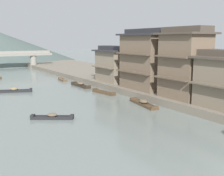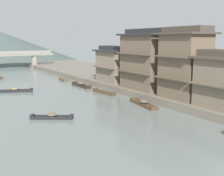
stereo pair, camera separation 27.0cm
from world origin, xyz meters
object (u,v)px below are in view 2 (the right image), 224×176
object	(u,v)px
boat_moored_far	(81,85)
boat_crossing_west	(143,103)
boat_moored_third	(52,117)
boat_moored_nearest	(104,92)
stone_bridge	(6,58)
house_waterfront_tall	(185,63)
boat_moored_second	(63,80)
house_waterfront_far	(115,64)
house_waterfront_narrow	(150,59)
boat_midriver_drifting	(15,90)

from	to	relation	value
boat_moored_far	boat_crossing_west	world-z (taller)	boat_moored_far
boat_moored_third	boat_crossing_west	bearing A→B (deg)	-1.44
boat_moored_nearest	stone_bridge	world-z (taller)	stone_bridge
boat_crossing_west	house_waterfront_tall	bearing A→B (deg)	-29.86
boat_moored_second	boat_crossing_west	world-z (taller)	boat_crossing_west
boat_moored_second	boat_moored_third	world-z (taller)	boat_moored_third
boat_crossing_west	stone_bridge	world-z (taller)	stone_bridge
boat_moored_nearest	boat_crossing_west	xyz separation A→B (m)	(0.31, -9.24, 0.08)
boat_crossing_west	house_waterfront_far	size ratio (longest dim) A/B	0.80
house_waterfront_far	stone_bridge	world-z (taller)	house_waterfront_far
boat_crossing_west	house_waterfront_narrow	size ratio (longest dim) A/B	0.66
boat_moored_nearest	boat_midriver_drifting	size ratio (longest dim) A/B	0.91
boat_moored_far	house_waterfront_tall	xyz separation A→B (m)	(4.82, -19.39, 4.97)
house_waterfront_far	stone_bridge	bearing A→B (deg)	104.48
boat_midriver_drifting	house_waterfront_narrow	size ratio (longest dim) A/B	0.61
boat_crossing_west	boat_moored_third	bearing A→B (deg)	178.56
boat_moored_second	boat_midriver_drifting	distance (m)	13.34
boat_midriver_drifting	house_waterfront_far	distance (m)	17.03
stone_bridge	boat_midriver_drifting	bearing A→B (deg)	-99.24
boat_moored_second	house_waterfront_narrow	bearing A→B (deg)	-73.73
stone_bridge	boat_crossing_west	bearing A→B (deg)	-83.83
boat_moored_third	boat_crossing_west	xyz separation A→B (m)	(11.79, -0.30, 0.04)
house_waterfront_tall	house_waterfront_narrow	world-z (taller)	same
boat_moored_second	stone_bridge	distance (m)	29.10
house_waterfront_far	boat_crossing_west	bearing A→B (deg)	-108.40
boat_moored_third	stone_bridge	xyz separation A→B (m)	(6.01, 53.17, 3.02)
boat_crossing_west	house_waterfront_narrow	distance (m)	8.94
boat_moored_third	house_waterfront_far	bearing A→B (deg)	39.15
house_waterfront_tall	house_waterfront_far	size ratio (longest dim) A/B	1.22
boat_moored_second	boat_midriver_drifting	xyz separation A→B (m)	(-11.11, -7.37, 0.06)
boat_midriver_drifting	boat_crossing_west	distance (m)	21.12
boat_midriver_drifting	stone_bridge	xyz separation A→B (m)	(5.82, 35.82, 2.99)
boat_moored_third	stone_bridge	bearing A→B (deg)	83.55
boat_moored_nearest	boat_moored_far	size ratio (longest dim) A/B	0.86
boat_moored_third	boat_midriver_drifting	size ratio (longest dim) A/B	0.77
boat_moored_third	house_waterfront_far	xyz separation A→B (m)	(16.31, 13.28, 3.71)
house_waterfront_tall	boat_moored_third	bearing A→B (deg)	170.19
boat_moored_third	boat_crossing_west	size ratio (longest dim) A/B	0.71
boat_moored_third	boat_moored_far	xyz separation A→B (m)	(11.32, 16.60, 0.05)
boat_midriver_drifting	stone_bridge	distance (m)	36.42
boat_moored_nearest	house_waterfront_far	distance (m)	7.49
boat_moored_nearest	house_waterfront_tall	world-z (taller)	house_waterfront_tall
boat_moored_second	boat_midriver_drifting	size ratio (longest dim) A/B	0.69
boat_crossing_west	house_waterfront_far	distance (m)	14.77
boat_moored_far	house_waterfront_tall	bearing A→B (deg)	-76.05
boat_moored_second	stone_bridge	xyz separation A→B (m)	(-5.29, 28.45, 3.05)
house_waterfront_tall	house_waterfront_narrow	size ratio (longest dim) A/B	1.00
boat_moored_second	house_waterfront_narrow	distance (m)	21.20
boat_moored_second	boat_moored_third	xyz separation A→B (m)	(-11.29, -24.72, 0.03)
house_waterfront_tall	stone_bridge	distance (m)	56.90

